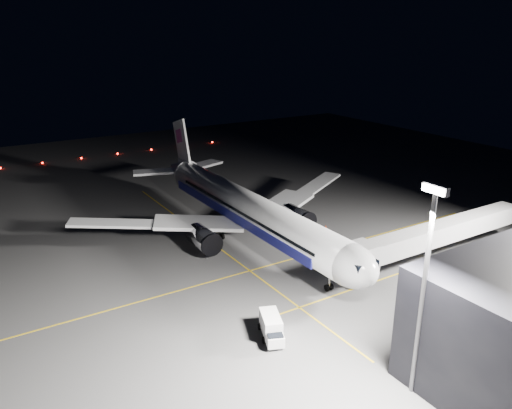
{
  "coord_description": "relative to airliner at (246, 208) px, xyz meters",
  "views": [
    {
      "loc": [
        65.65,
        -39.59,
        32.6
      ],
      "look_at": [
        0.26,
        1.13,
        6.0
      ],
      "focal_mm": 35.0,
      "sensor_mm": 36.0,
      "label": 1
    }
  ],
  "objects": [
    {
      "name": "guide_line_side",
      "position": [
        23.08,
        10.0,
        -5.16
      ],
      "size": [
        0.25,
        40.0,
        0.01
      ],
      "primitive_type": "cube",
      "color": "gold",
      "rests_on": "ground"
    },
    {
      "name": "ground",
      "position": [
        1.08,
        0.0,
        -5.16
      ],
      "size": [
        200.0,
        200.0,
        0.0
      ],
      "primitive_type": "plane",
      "color": "#4C4C4F",
      "rests_on": "ground"
    },
    {
      "name": "baggage_tug",
      "position": [
        1.35,
        10.78,
        -4.47
      ],
      "size": [
        2.25,
        1.89,
        1.5
      ],
      "rotation": [
        0.0,
        0.0,
        0.12
      ],
      "color": "black",
      "rests_on": "ground"
    },
    {
      "name": "safety_cone_c",
      "position": [
        3.9,
        14.0,
        -4.87
      ],
      "size": [
        0.39,
        0.39,
        0.58
      ],
      "primitive_type": "cone",
      "color": "red",
      "rests_on": "ground"
    },
    {
      "name": "floodlight_mast_south",
      "position": [
        41.08,
        -6.01,
        7.21
      ],
      "size": [
        2.4,
        0.67,
        20.7
      ],
      "color": "#59595E",
      "rests_on": "ground"
    },
    {
      "name": "taxiway_lights",
      "position": [
        -70.92,
        0.0,
        -4.94
      ],
      "size": [
        0.44,
        60.44,
        0.44
      ],
      "color": "#FF140A",
      "rests_on": "ground"
    },
    {
      "name": "guide_line_cross",
      "position": [
        1.08,
        -6.0,
        -5.16
      ],
      "size": [
        70.0,
        0.25,
        0.01
      ],
      "primitive_type": "cube",
      "color": "gold",
      "rests_on": "ground"
    },
    {
      "name": "service_truck",
      "position": [
        26.69,
        -12.59,
        -3.76
      ],
      "size": [
        5.52,
        3.8,
        2.63
      ],
      "rotation": [
        0.0,
        0.0,
        -0.38
      ],
      "color": "silver",
      "rests_on": "ground"
    },
    {
      "name": "airliner",
      "position": [
        0.0,
        0.0,
        0.0
      ],
      "size": [
        61.48,
        54.22,
        16.64
      ],
      "color": "silver",
      "rests_on": "ground"
    },
    {
      "name": "guide_line_main",
      "position": [
        11.08,
        0.0,
        -5.16
      ],
      "size": [
        0.25,
        80.0,
        0.01
      ],
      "primitive_type": "cube",
      "color": "gold",
      "rests_on": "ground"
    },
    {
      "name": "safety_cone_a",
      "position": [
        7.08,
        8.16,
        -4.9
      ],
      "size": [
        0.35,
        0.35,
        0.52
      ],
      "primitive_type": "cone",
      "color": "red",
      "rests_on": "ground"
    },
    {
      "name": "jet_bridge",
      "position": [
        23.08,
        18.06,
        -0.58
      ],
      "size": [
        3.6,
        34.4,
        6.3
      ],
      "color": "#B2B2B7",
      "rests_on": "ground"
    },
    {
      "name": "safety_cone_b",
      "position": [
        -1.75,
        5.84,
        -4.84
      ],
      "size": [
        0.43,
        0.43,
        0.65
      ],
      "primitive_type": "cone",
      "color": "red",
      "rests_on": "ground"
    }
  ]
}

